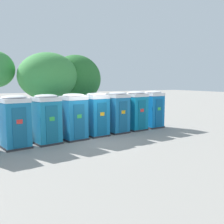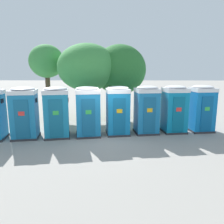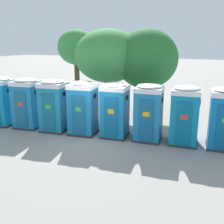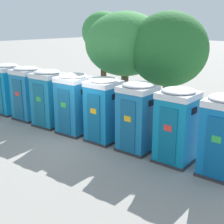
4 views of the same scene
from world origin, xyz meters
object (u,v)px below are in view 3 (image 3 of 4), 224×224
at_px(portapotty_2, 54,105).
at_px(portapotty_3, 83,108).
at_px(portapotty_5, 149,112).
at_px(street_tree_2, 108,56).
at_px(portapotty_6, 185,115).
at_px(portapotty_0, 2,101).
at_px(street_tree_0, 76,48).
at_px(portapotty_4, 115,110).
at_px(portapotty_7, 224,118).
at_px(portapotty_1, 27,103).
at_px(street_tree_1, 146,59).

relative_size(portapotty_2, portapotty_3, 1.00).
xyz_separation_m(portapotty_2, portapotty_5, (4.58, 0.77, 0.00)).
distance_m(portapotty_2, portapotty_5, 4.65).
relative_size(portapotty_5, street_tree_2, 0.51).
height_order(portapotty_6, street_tree_2, street_tree_2).
relative_size(portapotty_0, street_tree_0, 0.50).
xyz_separation_m(portapotty_4, portapotty_6, (3.06, 0.48, -0.00)).
height_order(portapotty_3, portapotty_7, same).
xyz_separation_m(portapotty_1, portapotty_7, (9.19, 1.40, 0.00)).
xyz_separation_m(portapotty_3, portapotty_7, (6.11, 1.00, 0.00)).
relative_size(portapotty_0, portapotty_1, 1.00).
bearing_deg(portapotty_6, portapotty_5, -171.35).
height_order(portapotty_4, street_tree_0, street_tree_0).
relative_size(portapotty_0, portapotty_6, 1.00).
bearing_deg(street_tree_2, portapotty_5, -40.17).
bearing_deg(portapotty_4, portapotty_0, -171.16).
height_order(portapotty_3, portapotty_4, same).
xyz_separation_m(portapotty_7, street_tree_2, (-6.54, 2.48, 2.20)).
relative_size(portapotty_4, street_tree_2, 0.51).
distance_m(portapotty_0, portapotty_6, 9.29).
relative_size(portapotty_6, street_tree_1, 0.51).
distance_m(street_tree_1, street_tree_2, 2.20).
height_order(portapotty_0, street_tree_1, street_tree_1).
xyz_separation_m(portapotty_7, street_tree_1, (-4.43, 3.07, 2.06)).
xyz_separation_m(portapotty_5, street_tree_1, (-1.37, 3.52, 2.06)).
distance_m(portapotty_0, portapotty_3, 4.65).
relative_size(portapotty_4, street_tree_1, 0.51).
distance_m(street_tree_0, street_tree_2, 3.30).
bearing_deg(portapotty_0, portapotty_6, 8.84).
distance_m(portapotty_3, portapotty_5, 3.10).
bearing_deg(street_tree_1, portapotty_2, -126.80).
xyz_separation_m(portapotty_5, street_tree_2, (-3.48, 2.93, 2.20)).
xyz_separation_m(portapotty_0, portapotty_3, (4.60, 0.65, -0.00)).
bearing_deg(portapotty_5, street_tree_2, 139.83).
bearing_deg(portapotty_7, portapotty_2, -170.88).
height_order(portapotty_5, street_tree_0, street_tree_0).
height_order(portapotty_3, street_tree_2, street_tree_2).
height_order(portapotty_2, portapotty_5, same).
relative_size(portapotty_3, portapotty_4, 1.00).
distance_m(portapotty_2, street_tree_1, 5.75).
distance_m(portapotty_5, portapotty_6, 1.55).
distance_m(portapotty_7, street_tree_2, 7.33).
bearing_deg(portapotty_1, portapotty_6, 8.80).
xyz_separation_m(portapotty_5, street_tree_0, (-6.49, 4.24, 2.60)).
xyz_separation_m(portapotty_3, street_tree_2, (-0.43, 3.48, 2.20)).
bearing_deg(street_tree_0, street_tree_2, -23.37).
bearing_deg(street_tree_0, portapotty_5, -33.14).
distance_m(portapotty_5, street_tree_0, 8.17).
bearing_deg(portapotty_6, portapotty_4, -171.17).
bearing_deg(portapotty_4, portapotty_5, 9.01).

